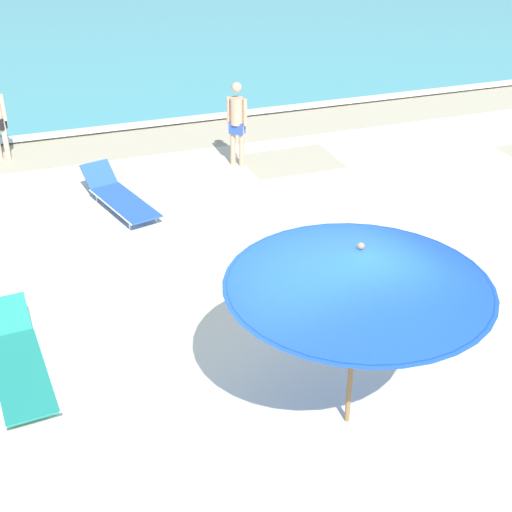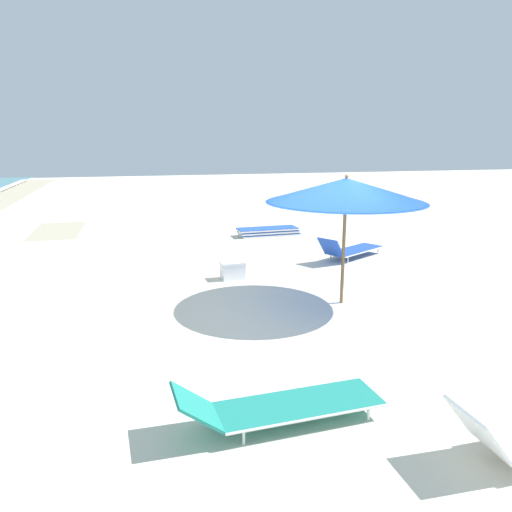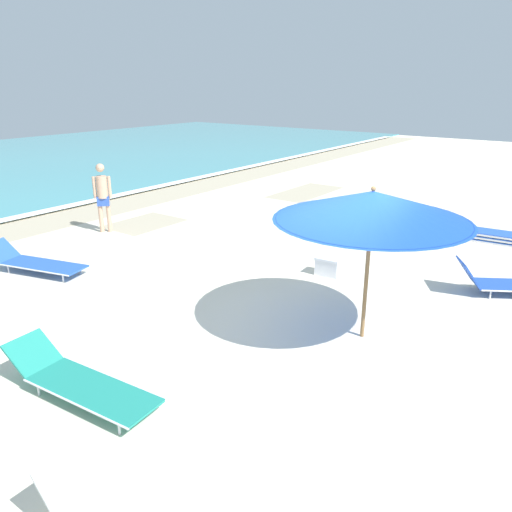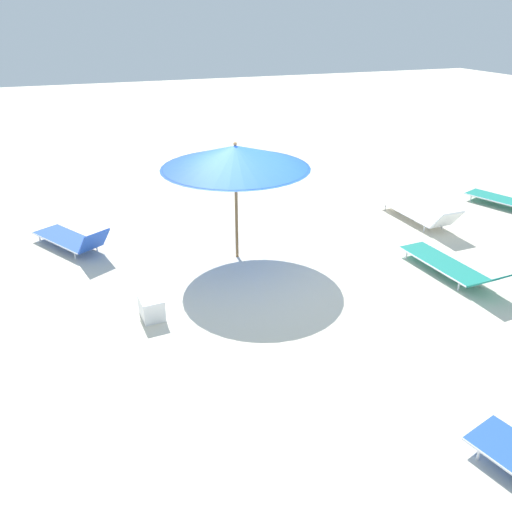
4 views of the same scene
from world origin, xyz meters
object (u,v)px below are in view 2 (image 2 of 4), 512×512
sun_lounger_beside_umbrella (350,249)px  sun_lounger_mid_beach_pair_a (279,405)px  lounger_stack (269,232)px  beach_umbrella (346,190)px  cooler_box (233,270)px

sun_lounger_beside_umbrella → sun_lounger_mid_beach_pair_a: bearing=119.5°
sun_lounger_mid_beach_pair_a → lounger_stack: bearing=-18.5°
lounger_stack → sun_lounger_mid_beach_pair_a: bearing=162.0°
beach_umbrella → cooler_box: bearing=39.7°
beach_umbrella → sun_lounger_beside_umbrella: 3.89m
beach_umbrella → lounger_stack: (6.31, -0.26, -1.92)m
sun_lounger_mid_beach_pair_a → cooler_box: bearing=-10.1°
sun_lounger_mid_beach_pair_a → cooler_box: (5.47, -0.51, -0.02)m
sun_lounger_beside_umbrella → beach_umbrella: bearing=122.6°
cooler_box → lounger_stack: bearing=61.5°
sun_lounger_beside_umbrella → sun_lounger_mid_beach_pair_a: size_ratio=0.90×
beach_umbrella → cooler_box: (1.98, 1.64, -1.86)m
beach_umbrella → cooler_box: size_ratio=5.31×
lounger_stack → sun_lounger_mid_beach_pair_a: (-9.79, 2.41, 0.09)m
lounger_stack → sun_lounger_mid_beach_pair_a: sun_lounger_mid_beach_pair_a is taller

